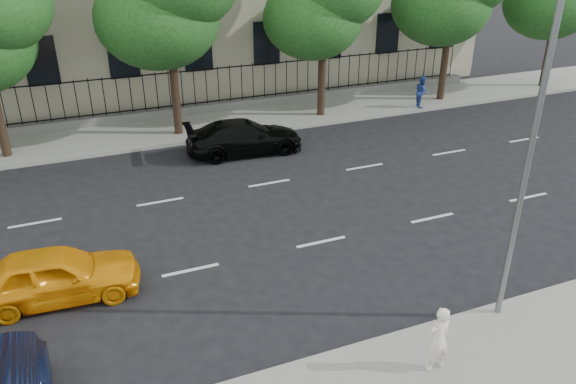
# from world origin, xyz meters

# --- Properties ---
(ground) EXTENTS (120.00, 120.00, 0.00)m
(ground) POSITION_xyz_m (0.00, 0.00, 0.00)
(ground) COLOR black
(ground) RESTS_ON ground
(far_sidewalk) EXTENTS (60.00, 4.00, 0.15)m
(far_sidewalk) POSITION_xyz_m (0.00, 14.00, 0.07)
(far_sidewalk) COLOR gray
(far_sidewalk) RESTS_ON ground
(lane_markings) EXTENTS (49.60, 4.62, 0.01)m
(lane_markings) POSITION_xyz_m (0.00, 4.75, 0.01)
(lane_markings) COLOR silver
(lane_markings) RESTS_ON ground
(iron_fence) EXTENTS (30.00, 0.50, 2.20)m
(iron_fence) POSITION_xyz_m (0.00, 15.70, 0.65)
(iron_fence) COLOR slate
(iron_fence) RESTS_ON far_sidewalk
(street_light) EXTENTS (0.25, 3.32, 8.05)m
(street_light) POSITION_xyz_m (2.50, -1.77, 5.15)
(street_light) COLOR slate
(street_light) RESTS_ON near_sidewalk
(yellow_taxi) EXTENTS (4.23, 1.95, 1.40)m
(yellow_taxi) POSITION_xyz_m (-7.40, 2.54, 0.70)
(yellow_taxi) COLOR #FFA00D
(yellow_taxi) RESTS_ON ground
(black_sedan) EXTENTS (4.90, 2.26, 1.39)m
(black_sedan) POSITION_xyz_m (0.11, 10.20, 0.69)
(black_sedan) COLOR black
(black_sedan) RESTS_ON ground
(woman_near) EXTENTS (0.60, 0.41, 1.57)m
(woman_near) POSITION_xyz_m (-0.08, -3.31, 0.93)
(woman_near) COLOR white
(woman_near) RESTS_ON near_sidewalk
(pedestrian_far) EXTENTS (0.81, 0.91, 1.56)m
(pedestrian_far) POSITION_xyz_m (10.21, 12.40, 0.93)
(pedestrian_far) COLOR #264096
(pedestrian_far) RESTS_ON far_sidewalk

